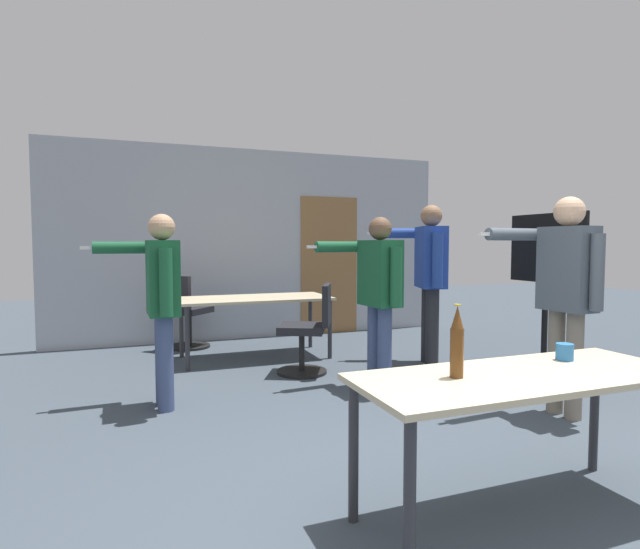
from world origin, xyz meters
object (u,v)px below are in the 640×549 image
(person_left_plaid, at_px, (378,286))
(person_near_casual, at_px, (566,284))
(person_right_polo, at_px, (429,269))
(drink_cup, at_px, (565,352))
(tv_screen, at_px, (546,277))
(person_far_watching, at_px, (161,292))
(office_chair_side_rolled, at_px, (309,332))
(office_chair_far_left, at_px, (185,314))
(beer_bottle, at_px, (457,343))

(person_left_plaid, xyz_separation_m, person_near_casual, (1.01, -1.19, 0.08))
(person_right_polo, distance_m, drink_cup, 2.91)
(tv_screen, relative_size, person_far_watching, 1.04)
(office_chair_side_rolled, distance_m, office_chair_far_left, 2.03)
(person_right_polo, bearing_deg, office_chair_side_rolled, 106.22)
(beer_bottle, relative_size, drink_cup, 3.83)
(person_far_watching, distance_m, drink_cup, 2.96)
(office_chair_side_rolled, bearing_deg, drink_cup, -144.77)
(office_chair_far_left, bearing_deg, person_left_plaid, -14.04)
(person_near_casual, distance_m, office_chair_far_left, 4.46)
(person_left_plaid, xyz_separation_m, drink_cup, (0.04, -2.10, -0.19))
(office_chair_far_left, height_order, drink_cup, office_chair_far_left)
(beer_bottle, bearing_deg, person_near_casual, 30.00)
(person_near_casual, xyz_separation_m, office_chair_side_rolled, (-1.44, 1.91, -0.60))
(person_near_casual, relative_size, drink_cup, 18.91)
(person_right_polo, relative_size, drink_cup, 19.67)
(person_far_watching, bearing_deg, drink_cup, -140.74)
(office_chair_far_left, bearing_deg, person_near_casual, -10.99)
(person_far_watching, distance_m, beer_bottle, 2.60)
(person_right_polo, bearing_deg, person_far_watching, 119.86)
(person_left_plaid, relative_size, drink_cup, 17.65)
(office_chair_side_rolled, xyz_separation_m, drink_cup, (0.47, -2.82, 0.33))
(person_right_polo, bearing_deg, office_chair_far_left, 73.42)
(tv_screen, distance_m, office_chair_side_rolled, 2.49)
(office_chair_side_rolled, bearing_deg, person_right_polo, -67.44)
(person_far_watching, relative_size, person_right_polo, 0.89)
(office_chair_side_rolled, xyz_separation_m, office_chair_far_left, (-1.08, 1.72, 0.01))
(tv_screen, distance_m, person_near_casual, 1.30)
(office_chair_side_rolled, bearing_deg, tv_screen, -85.99)
(person_near_casual, distance_m, drink_cup, 1.35)
(person_far_watching, bearing_deg, beer_bottle, -154.67)
(person_far_watching, relative_size, office_chair_far_left, 1.67)
(tv_screen, distance_m, person_far_watching, 3.75)
(person_far_watching, xyz_separation_m, beer_bottle, (1.20, -2.30, -0.07))
(tv_screen, bearing_deg, person_far_watching, -94.47)
(tv_screen, height_order, person_right_polo, person_right_polo)
(tv_screen, xyz_separation_m, drink_cup, (-1.78, -1.92, -0.24))
(tv_screen, height_order, office_chair_side_rolled, tv_screen)
(person_far_watching, xyz_separation_m, person_right_polo, (2.88, 0.53, 0.11))
(drink_cup, bearing_deg, office_chair_side_rolled, 99.43)
(tv_screen, distance_m, beer_bottle, 3.24)
(office_chair_far_left, bearing_deg, person_right_polo, 8.29)
(tv_screen, relative_size, person_left_plaid, 1.04)
(office_chair_side_rolled, distance_m, drink_cup, 2.88)
(office_chair_far_left, bearing_deg, person_far_watching, -55.62)
(tv_screen, height_order, office_chair_far_left, tv_screen)
(tv_screen, xyz_separation_m, person_far_watching, (-3.74, 0.29, -0.05))
(beer_bottle, bearing_deg, person_left_plaid, 71.85)
(drink_cup, bearing_deg, person_far_watching, 131.47)
(person_far_watching, distance_m, office_chair_side_rolled, 1.69)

